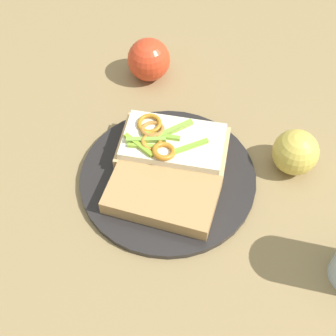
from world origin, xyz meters
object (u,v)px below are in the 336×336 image
sandwich (172,146)px  apple_1 (295,152)px  plate (168,178)px  bread_slice_side (162,195)px  apple_2 (149,60)px

sandwich → apple_1: 0.19m
plate → apple_1: size_ratio=3.80×
bread_slice_side → plate: bearing=95.7°
apple_1 → apple_2: 0.30m
bread_slice_side → apple_1: 0.21m
plate → apple_1: bearing=-104.7°
bread_slice_side → sandwich: bearing=97.1°
plate → sandwich: 0.05m
apple_2 → apple_1: bearing=-154.3°
bread_slice_side → apple_2: (0.26, -0.08, 0.01)m
sandwich → apple_2: (0.19, -0.03, 0.01)m
sandwich → plate: bearing=-87.2°
plate → apple_2: (0.22, -0.06, 0.03)m
plate → apple_1: 0.20m
plate → sandwich: (0.04, -0.02, 0.02)m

